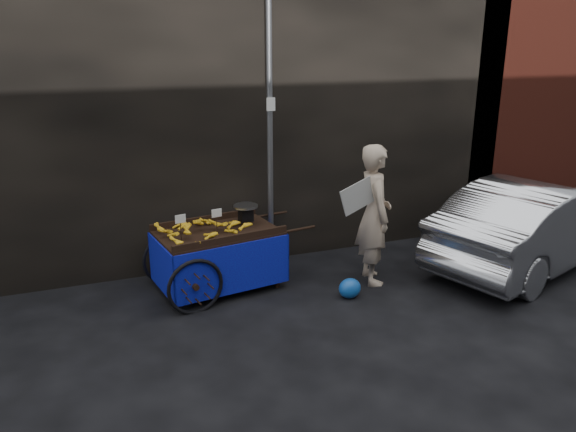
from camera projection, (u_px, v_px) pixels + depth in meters
name	position (u px, v px, depth m)	size (l,w,h in m)	color
ground	(283.00, 307.00, 7.13)	(80.00, 80.00, 0.00)	black
building_wall	(248.00, 88.00, 8.82)	(13.50, 2.00, 5.00)	black
street_pole	(270.00, 133.00, 7.78)	(0.12, 0.10, 4.00)	slate
banana_cart	(214.00, 238.00, 7.44)	(2.30, 1.31, 1.18)	black
vendor	(374.00, 214.00, 7.62)	(0.93, 0.79, 1.94)	tan
plastic_bag	(350.00, 288.00, 7.34)	(0.30, 0.24, 0.27)	#1752AF
parked_car	(536.00, 223.00, 8.30)	(1.37, 3.92, 1.29)	silver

